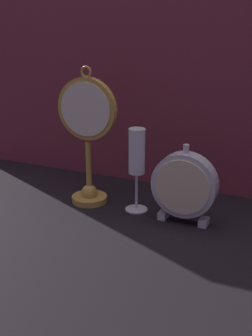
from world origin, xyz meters
TOP-DOWN VIEW (x-y plane):
  - ground_plane at (0.00, 0.00)m, footprint 4.00×4.00m
  - fabric_backdrop_drape at (0.00, 0.33)m, footprint 1.38×0.01m
  - pocket_watch_on_stand at (-0.13, 0.12)m, footprint 0.16×0.09m
  - mantel_clock_silver at (0.14, 0.10)m, footprint 0.16×0.04m
  - champagne_flute at (0.01, 0.12)m, footprint 0.06×0.06m

SIDE VIEW (x-z plane):
  - ground_plane at x=0.00m, z-range 0.00..0.00m
  - mantel_clock_silver at x=0.14m, z-range 0.00..0.19m
  - champagne_flute at x=0.01m, z-range 0.03..0.25m
  - pocket_watch_on_stand at x=-0.13m, z-range 0.00..0.36m
  - fabric_backdrop_drape at x=0.00m, z-range 0.00..0.64m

